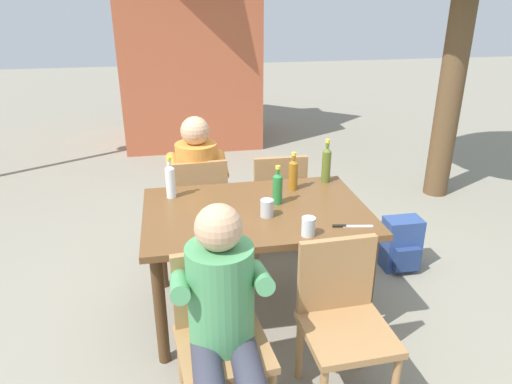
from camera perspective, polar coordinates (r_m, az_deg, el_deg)
ground_plane at (r=3.43m, az=0.00°, el=-13.68°), size 24.00×24.00×0.00m
dining_table at (r=3.08m, az=0.00°, el=-3.74°), size 1.42×0.96×0.76m
chair_far_left at (r=3.82m, az=-6.76°, el=-1.28°), size 0.46×0.46×0.87m
chair_near_left at (r=2.49m, az=-4.35°, el=-15.92°), size 0.48×0.48×0.87m
chair_near_right at (r=2.61m, az=10.26°, el=-14.11°), size 0.46×0.46×0.87m
chair_far_right at (r=3.91m, az=2.52°, el=-0.60°), size 0.45×0.45×0.87m
person_in_white_shirt at (r=3.86m, az=-7.05°, el=1.64°), size 0.47×0.61×1.18m
person_in_plaid_shirt at (r=2.30m, az=-3.95°, el=-14.34°), size 0.47×0.61×1.18m
bottle_olive at (r=3.47m, az=8.39°, el=3.35°), size 0.06×0.06×0.32m
bottle_clear at (r=3.22m, az=-10.17°, el=1.39°), size 0.06×0.06×0.28m
bottle_green at (r=3.08m, az=2.59°, el=0.55°), size 0.06×0.06×0.26m
bottle_amber at (r=3.31m, az=4.46°, el=2.19°), size 0.06×0.06×0.27m
cup_glass at (r=2.72m, az=6.26°, el=-4.11°), size 0.08×0.08×0.11m
cup_steel at (r=2.93m, az=1.32°, el=-1.93°), size 0.08×0.08×0.11m
table_knife at (r=2.87m, az=11.08°, el=-4.01°), size 0.24×0.06×0.01m
backpack_by_near_side at (r=3.94m, az=16.95°, el=-6.04°), size 0.28×0.24×0.42m
brick_kiosk at (r=7.02m, az=-8.14°, el=18.48°), size 2.12×1.73×2.92m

